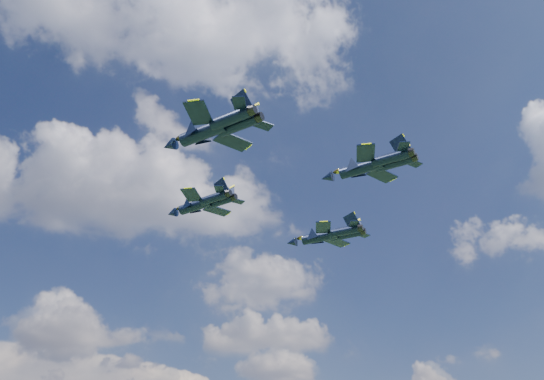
{
  "coord_description": "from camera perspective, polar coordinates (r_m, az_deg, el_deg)",
  "views": [
    {
      "loc": [
        -16.22,
        -73.83,
        13.09
      ],
      "look_at": [
        -4.46,
        -0.25,
        54.63
      ],
      "focal_mm": 35.0,
      "sensor_mm": 36.0,
      "label": 1
    }
  ],
  "objects": [
    {
      "name": "jet_lead",
      "position": [
        94.76,
        -8.42,
        -1.72
      ],
      "size": [
        14.12,
        13.19,
        3.72
      ],
      "rotation": [
        0.0,
        0.0,
        0.84
      ],
      "color": "black"
    },
    {
      "name": "jet_slot",
      "position": [
        80.58,
        9.27,
        2.3
      ],
      "size": [
        14.56,
        12.82,
        3.75
      ],
      "rotation": [
        0.0,
        0.0,
        0.89
      ],
      "color": "black"
    },
    {
      "name": "jet_right",
      "position": [
        97.97,
        4.92,
        -5.07
      ],
      "size": [
        15.13,
        12.45,
        3.8
      ],
      "rotation": [
        0.0,
        0.0,
        0.95
      ],
      "color": "black"
    },
    {
      "name": "jet_left",
      "position": [
        74.64,
        -7.71,
        6.06
      ],
      "size": [
        15.8,
        14.42,
        4.12
      ],
      "rotation": [
        0.0,
        0.0,
        0.86
      ],
      "color": "black"
    }
  ]
}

